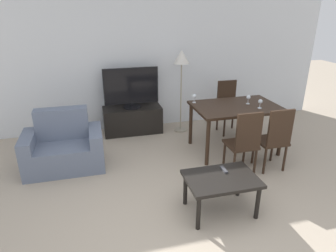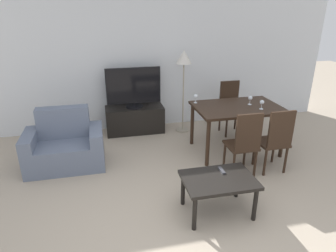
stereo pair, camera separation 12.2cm
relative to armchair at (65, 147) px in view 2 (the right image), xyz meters
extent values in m
plane|color=tan|center=(1.37, -2.07, -0.30)|extent=(18.00, 18.00, 0.00)
cube|color=silver|center=(1.37, 1.36, 1.05)|extent=(7.55, 0.06, 2.70)
cube|color=slate|center=(0.00, -0.04, -0.10)|extent=(0.76, 0.68, 0.39)
cube|color=slate|center=(0.00, 0.20, 0.32)|extent=(0.76, 0.20, 0.47)
cube|color=slate|center=(-0.47, -0.04, -0.01)|extent=(0.18, 0.68, 0.57)
cube|color=slate|center=(0.47, -0.04, -0.01)|extent=(0.18, 0.68, 0.57)
cube|color=black|center=(1.17, 1.05, -0.05)|extent=(1.07, 0.46, 0.49)
cylinder|color=black|center=(1.17, 1.05, 0.21)|extent=(0.32, 0.32, 0.03)
cylinder|color=black|center=(1.17, 1.05, 0.25)|extent=(0.04, 0.04, 0.05)
cube|color=black|center=(1.17, 1.05, 0.61)|extent=(0.99, 0.04, 0.66)
cube|color=black|center=(1.17, 1.03, 0.61)|extent=(0.96, 0.01, 0.62)
cube|color=black|center=(1.81, -1.56, 0.14)|extent=(0.82, 0.57, 0.04)
cylinder|color=black|center=(1.46, -1.79, -0.09)|extent=(0.05, 0.05, 0.42)
cylinder|color=black|center=(2.16, -1.79, -0.09)|extent=(0.05, 0.05, 0.42)
cylinder|color=black|center=(1.46, -1.33, -0.09)|extent=(0.05, 0.05, 0.42)
cylinder|color=black|center=(2.16, -1.33, -0.09)|extent=(0.05, 0.05, 0.42)
cube|color=black|center=(2.69, -0.10, 0.45)|extent=(1.36, 0.90, 0.04)
cylinder|color=black|center=(2.07, -0.50, 0.07)|extent=(0.06, 0.06, 0.73)
cylinder|color=black|center=(3.31, -0.50, 0.07)|extent=(0.06, 0.06, 0.73)
cylinder|color=black|center=(2.07, 0.29, 0.07)|extent=(0.06, 0.06, 0.73)
cylinder|color=black|center=(3.31, 0.29, 0.07)|extent=(0.06, 0.06, 0.73)
cube|color=black|center=(2.45, -0.79, 0.13)|extent=(0.40, 0.40, 0.04)
cylinder|color=black|center=(2.29, -0.62, -0.09)|extent=(0.04, 0.04, 0.41)
cylinder|color=black|center=(2.61, -0.62, -0.09)|extent=(0.04, 0.04, 0.41)
cylinder|color=black|center=(2.29, -0.95, -0.09)|extent=(0.04, 0.04, 0.41)
cylinder|color=black|center=(2.61, -0.95, -0.09)|extent=(0.04, 0.04, 0.41)
cube|color=black|center=(2.45, -0.97, 0.41)|extent=(0.37, 0.04, 0.52)
cube|color=black|center=(2.93, 0.58, 0.13)|extent=(0.40, 0.40, 0.04)
cylinder|color=black|center=(2.77, 0.42, -0.09)|extent=(0.04, 0.04, 0.41)
cylinder|color=black|center=(3.09, 0.42, -0.09)|extent=(0.04, 0.04, 0.41)
cylinder|color=black|center=(2.77, 0.74, -0.09)|extent=(0.04, 0.04, 0.41)
cylinder|color=black|center=(3.09, 0.74, -0.09)|extent=(0.04, 0.04, 0.41)
cube|color=black|center=(2.93, 0.76, 0.41)|extent=(0.37, 0.04, 0.52)
cube|color=black|center=(2.93, -0.79, 0.13)|extent=(0.40, 0.40, 0.04)
cylinder|color=black|center=(2.77, -0.62, -0.09)|extent=(0.04, 0.04, 0.41)
cylinder|color=black|center=(3.09, -0.62, -0.09)|extent=(0.04, 0.04, 0.41)
cylinder|color=black|center=(2.77, -0.95, -0.09)|extent=(0.04, 0.04, 0.41)
cylinder|color=black|center=(3.09, -0.95, -0.09)|extent=(0.04, 0.04, 0.41)
cube|color=black|center=(2.93, -0.97, 0.41)|extent=(0.37, 0.04, 0.52)
cylinder|color=gray|center=(2.07, 0.89, -0.29)|extent=(0.24, 0.24, 0.02)
cylinder|color=gray|center=(2.07, 0.89, 0.36)|extent=(0.02, 0.02, 1.27)
cone|color=beige|center=(2.07, 0.89, 1.12)|extent=(0.29, 0.29, 0.23)
cube|color=#38383D|center=(1.90, -1.42, 0.17)|extent=(0.04, 0.15, 0.02)
cylinder|color=silver|center=(2.98, -0.31, 0.48)|extent=(0.06, 0.06, 0.01)
cylinder|color=silver|center=(2.98, -0.31, 0.52)|extent=(0.01, 0.01, 0.07)
sphere|color=silver|center=(2.98, -0.31, 0.59)|extent=(0.07, 0.07, 0.07)
cylinder|color=silver|center=(2.91, -0.07, 0.48)|extent=(0.06, 0.06, 0.01)
cylinder|color=silver|center=(2.91, -0.07, 0.52)|extent=(0.01, 0.01, 0.07)
sphere|color=silver|center=(2.91, -0.07, 0.59)|extent=(0.07, 0.07, 0.07)
cylinder|color=silver|center=(2.09, 0.22, 0.48)|extent=(0.06, 0.06, 0.01)
cylinder|color=silver|center=(2.09, 0.22, 0.52)|extent=(0.01, 0.01, 0.07)
sphere|color=silver|center=(2.09, 0.22, 0.59)|extent=(0.07, 0.07, 0.07)
camera|label=1|loc=(0.48, -4.23, 1.98)|focal=32.00mm
camera|label=2|loc=(0.60, -4.26, 1.98)|focal=32.00mm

